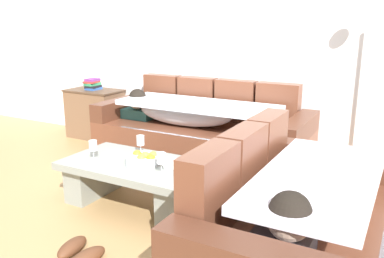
# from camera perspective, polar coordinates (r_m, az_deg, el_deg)

# --- Properties ---
(ground_plane) EXTENTS (14.00, 14.00, 0.00)m
(ground_plane) POSITION_cam_1_polar(r_m,az_deg,el_deg) (3.18, -10.52, -13.52)
(ground_plane) COLOR #AC8552
(back_wall) EXTENTS (9.00, 0.10, 2.70)m
(back_wall) POSITION_cam_1_polar(r_m,az_deg,el_deg) (4.66, 5.98, 12.93)
(back_wall) COLOR white
(back_wall) RESTS_ON ground_plane
(couch_along_wall) EXTENTS (2.29, 0.92, 0.88)m
(couch_along_wall) POSITION_cam_1_polar(r_m,az_deg,el_deg) (4.41, 0.95, -0.52)
(couch_along_wall) COLOR brown
(couch_along_wall) RESTS_ON ground_plane
(couch_near_window) EXTENTS (0.92, 1.73, 0.88)m
(couch_near_window) POSITION_cam_1_polar(r_m,az_deg,el_deg) (2.51, 14.74, -13.23)
(couch_near_window) COLOR brown
(couch_near_window) RESTS_ON ground_plane
(coffee_table) EXTENTS (1.20, 0.68, 0.38)m
(coffee_table) POSITION_cam_1_polar(r_m,az_deg,el_deg) (3.42, -7.88, -6.90)
(coffee_table) COLOR gray
(coffee_table) RESTS_ON ground_plane
(fruit_bowl) EXTENTS (0.28, 0.28, 0.10)m
(fruit_bowl) POSITION_cam_1_polar(r_m,az_deg,el_deg) (3.31, -6.84, -4.21)
(fruit_bowl) COLOR silver
(fruit_bowl) RESTS_ON coffee_table
(wine_glass_near_left) EXTENTS (0.07, 0.07, 0.17)m
(wine_glass_near_left) POSITION_cam_1_polar(r_m,az_deg,el_deg) (3.46, -13.75, -2.40)
(wine_glass_near_left) COLOR silver
(wine_glass_near_left) RESTS_ON coffee_table
(wine_glass_near_right) EXTENTS (0.07, 0.07, 0.17)m
(wine_glass_near_right) POSITION_cam_1_polar(r_m,az_deg,el_deg) (3.07, -4.36, -4.23)
(wine_glass_near_right) COLOR silver
(wine_glass_near_right) RESTS_ON coffee_table
(wine_glass_far_back) EXTENTS (0.07, 0.07, 0.17)m
(wine_glass_far_back) POSITION_cam_1_polar(r_m,az_deg,el_deg) (3.54, -7.26, -1.72)
(wine_glass_far_back) COLOR silver
(wine_glass_far_back) RESTS_ON coffee_table
(open_magazine) EXTENTS (0.31, 0.25, 0.01)m
(open_magazine) POSITION_cam_1_polar(r_m,az_deg,el_deg) (3.29, -2.42, -4.92)
(open_magazine) COLOR white
(open_magazine) RESTS_ON coffee_table
(side_cabinet) EXTENTS (0.72, 0.44, 0.64)m
(side_cabinet) POSITION_cam_1_polar(r_m,az_deg,el_deg) (5.54, -13.45, 2.13)
(side_cabinet) COLOR brown
(side_cabinet) RESTS_ON ground_plane
(book_stack_on_cabinet) EXTENTS (0.19, 0.21, 0.14)m
(book_stack_on_cabinet) POSITION_cam_1_polar(r_m,az_deg,el_deg) (5.48, -13.81, 6.12)
(book_stack_on_cabinet) COLOR #2D569E
(book_stack_on_cabinet) RESTS_ON side_cabinet
(pair_of_shoes) EXTENTS (0.33, 0.33, 0.09)m
(pair_of_shoes) POSITION_cam_1_polar(r_m,az_deg,el_deg) (2.85, -15.55, -16.32)
(pair_of_shoes) COLOR #59331E
(pair_of_shoes) RESTS_ON ground_plane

